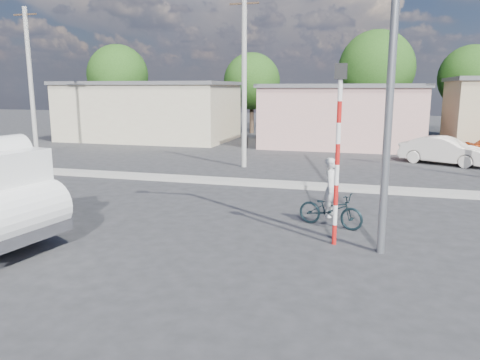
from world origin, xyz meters
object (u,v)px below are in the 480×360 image
(cyclist, at_px, (331,198))
(streetlight, at_px, (386,33))
(bicycle, at_px, (331,209))
(car_cream, at_px, (444,151))
(traffic_pole, at_px, (338,140))

(cyclist, distance_m, streetlight, 4.67)
(bicycle, height_order, car_cream, car_cream)
(cyclist, relative_size, car_cream, 0.39)
(car_cream, relative_size, traffic_pole, 0.97)
(car_cream, distance_m, traffic_pole, 14.83)
(car_cream, bearing_deg, cyclist, -175.47)
(traffic_pole, relative_size, streetlight, 0.48)
(streetlight, bearing_deg, cyclist, 123.13)
(bicycle, distance_m, traffic_pole, 2.59)
(car_cream, bearing_deg, traffic_pole, -172.63)
(cyclist, bearing_deg, car_cream, -1.39)
(cyclist, relative_size, traffic_pole, 0.38)
(bicycle, relative_size, car_cream, 0.44)
(traffic_pole, xyz_separation_m, streetlight, (0.94, -0.30, 2.37))
(cyclist, bearing_deg, streetlight, -128.45)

